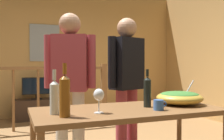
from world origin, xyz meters
The scene contains 14 objects.
back_wall centered at (0.00, 2.90, 1.42)m, with size 5.69×0.10×2.85m, color tan.
framed_picture centered at (-0.33, 2.84, 1.61)m, with size 0.64×0.03×0.80m, color #8E9CA4.
stair_railing centered at (-0.53, 1.69, 0.69)m, with size 3.32×0.10×1.14m.
tv_console centered at (-0.54, 2.55, 0.21)m, with size 0.90×0.40×0.42m, color #38281E.
flat_screen_tv centered at (-0.54, 2.52, 0.68)m, with size 0.56×0.12×0.45m.
serving_table centered at (-0.08, -0.97, 0.69)m, with size 1.58×0.72×0.76m.
salad_bowl centered at (0.45, -0.94, 0.83)m, with size 0.43×0.43×0.22m.
wine_glass centered at (-0.38, -1.07, 0.89)m, with size 0.08×0.08×0.19m.
wine_bottle_amber centered at (-0.65, -1.13, 0.91)m, with size 0.08×0.08×0.38m.
wine_bottle_dark centered at (0.10, -0.96, 0.90)m, with size 0.07×0.07×0.33m.
wine_bottle_clear centered at (-0.70, -1.00, 0.89)m, with size 0.07×0.07×0.33m.
mug_blue centered at (0.11, -1.13, 0.80)m, with size 0.12×0.08×0.08m.
person_standing_left centered at (-0.42, -0.21, 0.99)m, with size 0.52×0.34×1.68m.
person_standing_right centered at (0.25, -0.21, 0.99)m, with size 0.53×0.35×1.67m.
Camera 1 is at (-1.00, -2.92, 1.12)m, focal length 41.02 mm.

